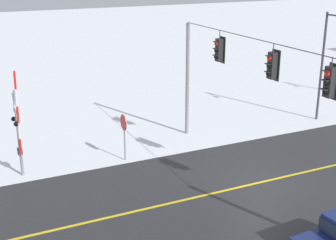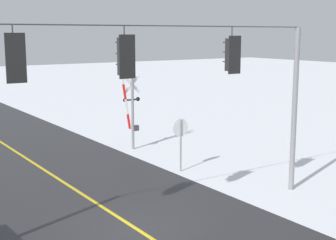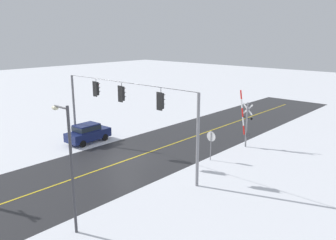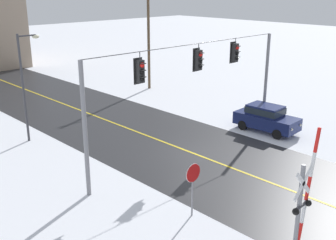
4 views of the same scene
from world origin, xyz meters
TOP-DOWN VIEW (x-y plane):
  - ground_plane at (0.00, 0.00)m, footprint 160.00×160.00m
  - signal_span at (-0.01, -0.01)m, footprint 14.20×0.47m
  - stop_sign at (-4.92, -4.51)m, footprint 0.80×0.09m
  - railroad_crossing at (-5.23, -9.35)m, footprint 1.30×0.31m
  - streetlamp_near at (-5.59, 8.40)m, footprint 1.39×0.28m

SIDE VIEW (x-z plane):
  - ground_plane at x=0.00m, z-range 0.00..0.00m
  - stop_sign at x=-4.92m, z-range 0.54..2.89m
  - railroad_crossing at x=-5.23m, z-range -0.18..4.83m
  - streetlamp_near at x=-5.59m, z-range 0.67..7.17m
  - signal_span at x=-0.01m, z-range 1.15..7.36m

